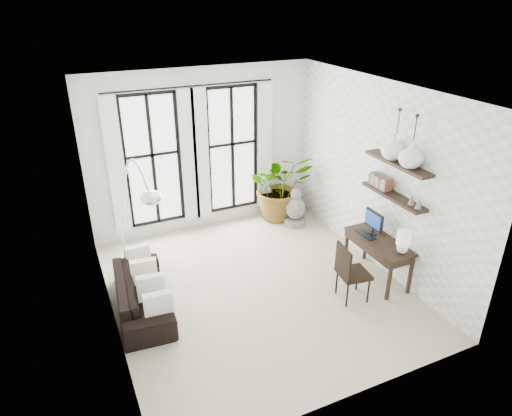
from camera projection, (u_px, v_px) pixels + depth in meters
floor at (256, 287)px, 7.53m from camera, size 5.00×5.00×0.00m
ceiling at (256, 92)px, 6.15m from camera, size 5.00×5.00×0.00m
wall_left at (101, 229)px, 6.00m from camera, size 0.00×5.00×5.00m
wall_right at (377, 176)px, 7.68m from camera, size 0.00×5.00×5.00m
wall_back at (203, 151)px, 8.89m from camera, size 4.50×0.00×4.50m
windows at (194, 155)px, 8.77m from camera, size 3.26×0.13×2.65m
wall_shelves at (393, 182)px, 7.12m from camera, size 0.25×1.30×0.60m
sofa at (142, 293)px, 6.93m from camera, size 0.90×1.94×0.55m
throw_pillows at (147, 279)px, 6.87m from camera, size 0.40×1.52×0.40m
plant at (280, 185)px, 9.55m from camera, size 1.52×1.38×1.47m
desk at (381, 244)px, 7.43m from camera, size 0.53×1.25×1.13m
desk_chair at (349, 270)px, 7.02m from camera, size 0.51×0.51×0.96m
arc_lamp at (134, 195)px, 6.60m from camera, size 0.73×0.90×2.32m
buddha at (295, 210)px, 9.41m from camera, size 0.45×0.45×0.81m
vase_a at (411, 155)px, 6.65m from camera, size 0.37×0.37×0.38m
vase_b at (393, 147)px, 6.98m from camera, size 0.37×0.37×0.38m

